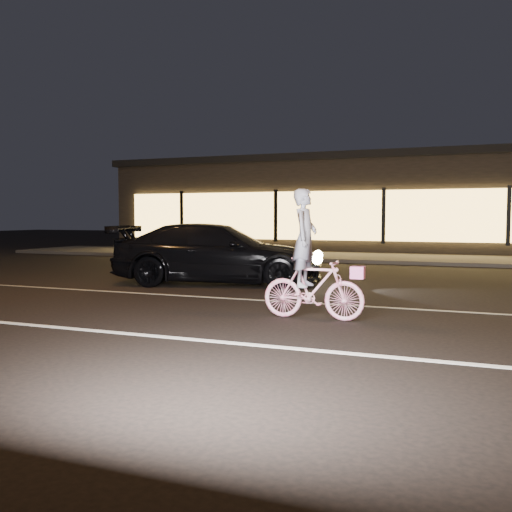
% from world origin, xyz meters
% --- Properties ---
extents(ground, '(90.00, 90.00, 0.00)m').
position_xyz_m(ground, '(0.00, 0.00, 0.00)').
color(ground, black).
rests_on(ground, ground).
extents(lane_stripe_near, '(60.00, 0.12, 0.01)m').
position_xyz_m(lane_stripe_near, '(0.00, -1.50, 0.00)').
color(lane_stripe_near, silver).
rests_on(lane_stripe_near, ground).
extents(lane_stripe_far, '(60.00, 0.10, 0.01)m').
position_xyz_m(lane_stripe_far, '(0.00, 2.00, 0.00)').
color(lane_stripe_far, gray).
rests_on(lane_stripe_far, ground).
extents(sidewalk, '(30.00, 4.00, 0.12)m').
position_xyz_m(sidewalk, '(0.00, 13.00, 0.06)').
color(sidewalk, '#383533').
rests_on(sidewalk, ground).
extents(storefront, '(25.40, 8.42, 4.20)m').
position_xyz_m(storefront, '(0.00, 18.97, 2.15)').
color(storefront, black).
rests_on(storefront, ground).
extents(cyclist, '(1.58, 0.55, 2.00)m').
position_xyz_m(cyclist, '(1.19, 0.46, 0.71)').
color(cyclist, '#FE377B').
rests_on(cyclist, ground).
extents(sedan, '(5.19, 3.14, 1.41)m').
position_xyz_m(sedan, '(-2.12, 4.11, 0.70)').
color(sedan, black).
rests_on(sedan, ground).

